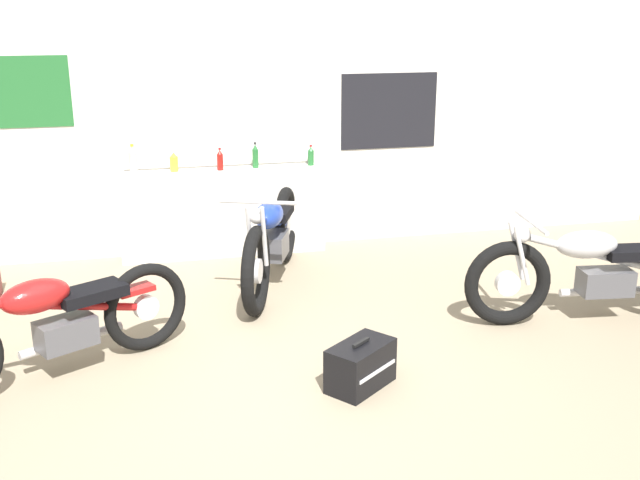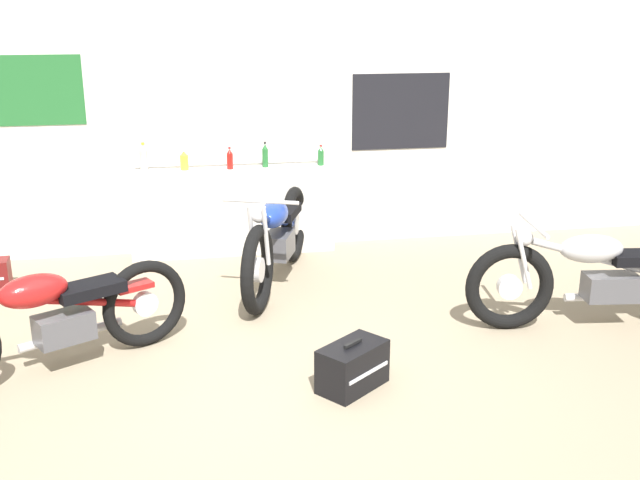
% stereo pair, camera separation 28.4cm
% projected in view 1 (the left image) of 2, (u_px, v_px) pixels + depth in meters
% --- Properties ---
extents(ground_plane, '(24.00, 24.00, 0.00)m').
position_uv_depth(ground_plane, '(275.00, 408.00, 4.74)').
color(ground_plane, gray).
extents(wall_back, '(10.00, 0.07, 2.80)m').
position_uv_depth(wall_back, '(214.00, 115.00, 7.43)').
color(wall_back, silver).
rests_on(wall_back, ground_plane).
extents(sill_counter, '(2.05, 0.28, 0.88)m').
position_uv_depth(sill_counter, '(224.00, 212.00, 7.56)').
color(sill_counter, silver).
rests_on(sill_counter, ground_plane).
extents(bottle_leftmost, '(0.08, 0.08, 0.28)m').
position_uv_depth(bottle_leftmost, '(133.00, 160.00, 7.24)').
color(bottle_leftmost, '#B7B2A8').
rests_on(bottle_leftmost, sill_counter).
extents(bottle_left_center, '(0.08, 0.08, 0.20)m').
position_uv_depth(bottle_left_center, '(174.00, 162.00, 7.33)').
color(bottle_left_center, gold).
rests_on(bottle_left_center, sill_counter).
extents(bottle_center, '(0.06, 0.06, 0.22)m').
position_uv_depth(bottle_center, '(220.00, 160.00, 7.39)').
color(bottle_center, maroon).
rests_on(bottle_center, sill_counter).
extents(bottle_right_center, '(0.06, 0.06, 0.26)m').
position_uv_depth(bottle_right_center, '(255.00, 156.00, 7.49)').
color(bottle_right_center, '#23662D').
rests_on(bottle_right_center, sill_counter).
extents(bottle_rightmost, '(0.06, 0.06, 0.21)m').
position_uv_depth(bottle_rightmost, '(311.00, 156.00, 7.61)').
color(bottle_rightmost, '#23662D').
rests_on(bottle_rightmost, sill_counter).
extents(motorcycle_blue, '(0.93, 2.00, 0.93)m').
position_uv_depth(motorcycle_blue, '(272.00, 239.00, 6.71)').
color(motorcycle_blue, black).
rests_on(motorcycle_blue, ground_plane).
extents(motorcycle_red, '(1.81, 1.08, 0.84)m').
position_uv_depth(motorcycle_red, '(55.00, 323.00, 5.01)').
color(motorcycle_red, black).
rests_on(motorcycle_red, ground_plane).
extents(motorcycle_silver, '(2.16, 0.64, 0.86)m').
position_uv_depth(motorcycle_silver, '(598.00, 272.00, 5.94)').
color(motorcycle_silver, black).
rests_on(motorcycle_silver, ground_plane).
extents(hard_case_black, '(0.53, 0.50, 0.33)m').
position_uv_depth(hard_case_black, '(361.00, 366.00, 4.97)').
color(hard_case_black, black).
rests_on(hard_case_black, ground_plane).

